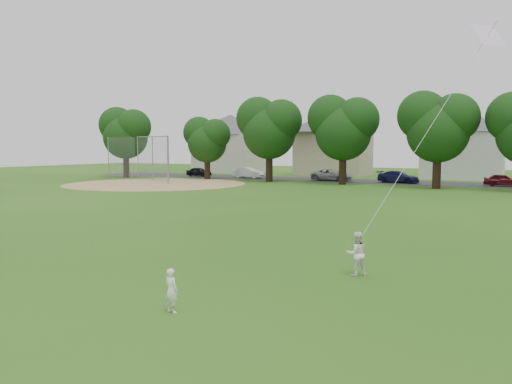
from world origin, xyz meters
The scene contains 9 objects.
ground centered at (0.00, 0.00, 0.00)m, with size 160.00×160.00×0.00m, color #224F12.
street centered at (0.00, 42.00, 0.01)m, with size 90.00×7.00×0.01m, color #2D2D30.
dirt_infield centered at (-26.00, 28.00, 0.01)m, with size 18.00×18.00×0.02m, color #9E7F51.
toddler centered at (-0.03, -2.46, 0.49)m, with size 0.36×0.24×0.99m, color white.
older_boy centered at (2.57, 2.59, 0.63)m, with size 0.61×0.47×1.25m, color white.
kite centered at (4.04, 4.16, 3.93)m, with size 2.07×2.15×7.43m.
baseball_backstop centered at (-29.86, 31.41, 2.42)m, with size 10.72×4.20×4.85m.
parked_cars centered at (-3.59, 41.00, 0.62)m, with size 53.73×2.46×1.26m.
house_row centered at (-1.36, 52.00, 5.06)m, with size 76.63×13.85×10.37m.
Camera 1 is at (6.73, -10.95, 3.61)m, focal length 35.00 mm.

